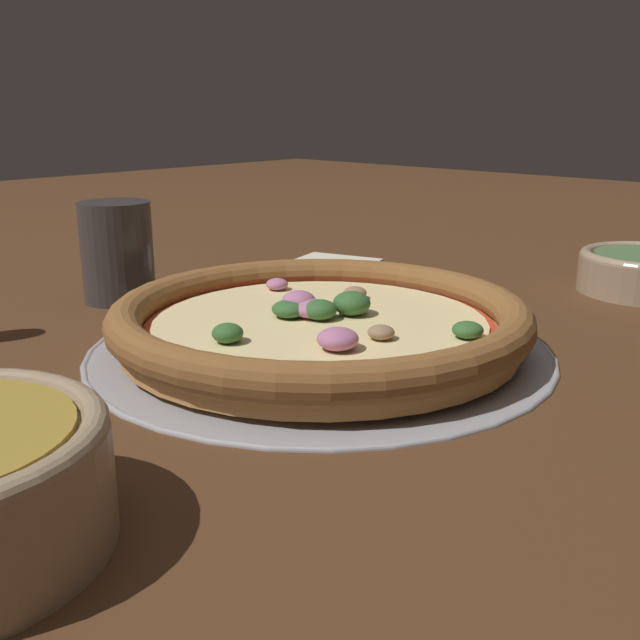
{
  "coord_description": "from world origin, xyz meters",
  "views": [
    {
      "loc": [
        -0.42,
        -0.38,
        0.19
      ],
      "look_at": [
        0.0,
        0.0,
        0.02
      ],
      "focal_mm": 42.0,
      "sensor_mm": 36.0,
      "label": 1
    }
  ],
  "objects_px": {
    "napkin": "(321,266)",
    "fork": "(338,270)",
    "pizza_tray": "(320,347)",
    "drinking_cup": "(117,252)",
    "pizza": "(320,321)"
  },
  "relations": [
    {
      "from": "napkin",
      "to": "fork",
      "type": "xyz_separation_m",
      "value": [
        0.01,
        -0.02,
        -0.0
      ]
    },
    {
      "from": "fork",
      "to": "drinking_cup",
      "type": "bearing_deg",
      "value": 27.99
    },
    {
      "from": "drinking_cup",
      "to": "fork",
      "type": "distance_m",
      "value": 0.26
    },
    {
      "from": "pizza_tray",
      "to": "napkin",
      "type": "bearing_deg",
      "value": 42.55
    },
    {
      "from": "pizza",
      "to": "pizza_tray",
      "type": "bearing_deg",
      "value": 70.81
    },
    {
      "from": "pizza",
      "to": "napkin",
      "type": "distance_m",
      "value": 0.3
    },
    {
      "from": "pizza",
      "to": "napkin",
      "type": "height_order",
      "value": "pizza"
    },
    {
      "from": "drinking_cup",
      "to": "fork",
      "type": "height_order",
      "value": "drinking_cup"
    },
    {
      "from": "pizza_tray",
      "to": "drinking_cup",
      "type": "xyz_separation_m",
      "value": [
        -0.02,
        0.25,
        0.05
      ]
    },
    {
      "from": "napkin",
      "to": "fork",
      "type": "bearing_deg",
      "value": -72.1
    },
    {
      "from": "drinking_cup",
      "to": "napkin",
      "type": "relative_size",
      "value": 0.57
    },
    {
      "from": "pizza",
      "to": "napkin",
      "type": "relative_size",
      "value": 1.94
    },
    {
      "from": "pizza_tray",
      "to": "fork",
      "type": "xyz_separation_m",
      "value": [
        0.23,
        0.18,
        -0.0
      ]
    },
    {
      "from": "pizza",
      "to": "drinking_cup",
      "type": "height_order",
      "value": "drinking_cup"
    },
    {
      "from": "pizza_tray",
      "to": "fork",
      "type": "height_order",
      "value": "pizza_tray"
    }
  ]
}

